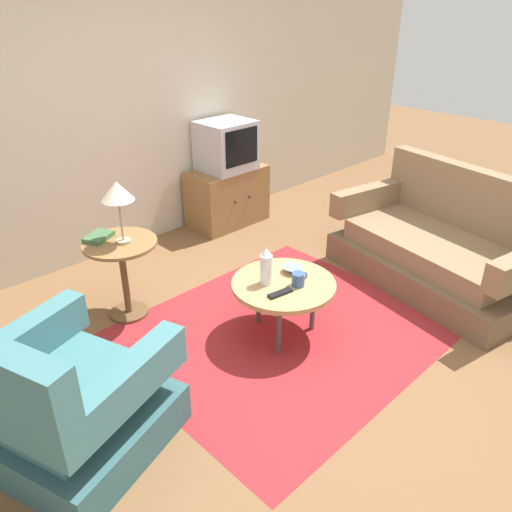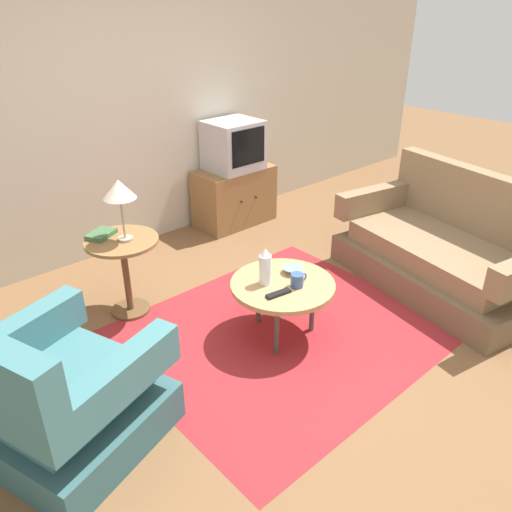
{
  "view_description": "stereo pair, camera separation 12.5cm",
  "coord_description": "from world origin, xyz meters",
  "px_view_note": "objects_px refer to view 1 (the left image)",
  "views": [
    {
      "loc": [
        -2.28,
        -1.85,
        2.21
      ],
      "look_at": [
        -0.04,
        0.43,
        0.55
      ],
      "focal_mm": 35.5,
      "sensor_mm": 36.0,
      "label": 1
    },
    {
      "loc": [
        -2.19,
        -1.94,
        2.21
      ],
      "look_at": [
        -0.04,
        0.43,
        0.55
      ],
      "focal_mm": 35.5,
      "sensor_mm": 36.0,
      "label": 2
    }
  ],
  "objects_px": {
    "coffee_table": "(284,286)",
    "couch": "(440,249)",
    "table_lamp": "(117,193)",
    "book": "(99,237)",
    "television": "(226,146)",
    "bowl": "(293,269)",
    "armchair": "(67,406)",
    "side_table": "(122,263)",
    "tv_remote_dark": "(280,293)",
    "mug": "(298,279)",
    "tv_stand": "(227,196)",
    "vase": "(266,266)"
  },
  "relations": [
    {
      "from": "coffee_table",
      "to": "couch",
      "type": "bearing_deg",
      "value": -14.86
    },
    {
      "from": "table_lamp",
      "to": "book",
      "type": "xyz_separation_m",
      "value": [
        -0.1,
        0.17,
        -0.36
      ]
    },
    {
      "from": "television",
      "to": "bowl",
      "type": "bearing_deg",
      "value": -117.45
    },
    {
      "from": "armchair",
      "to": "side_table",
      "type": "height_order",
      "value": "armchair"
    },
    {
      "from": "armchair",
      "to": "tv_remote_dark",
      "type": "xyz_separation_m",
      "value": [
        1.45,
        -0.16,
        0.13
      ]
    },
    {
      "from": "couch",
      "to": "side_table",
      "type": "bearing_deg",
      "value": 68.49
    },
    {
      "from": "mug",
      "to": "side_table",
      "type": "bearing_deg",
      "value": 122.73
    },
    {
      "from": "coffee_table",
      "to": "mug",
      "type": "relative_size",
      "value": 5.26
    },
    {
      "from": "side_table",
      "to": "book",
      "type": "distance_m",
      "value": 0.25
    },
    {
      "from": "side_table",
      "to": "armchair",
      "type": "bearing_deg",
      "value": -134.25
    },
    {
      "from": "couch",
      "to": "mug",
      "type": "xyz_separation_m",
      "value": [
        -1.47,
        0.3,
        0.18
      ]
    },
    {
      "from": "tv_remote_dark",
      "to": "book",
      "type": "bearing_deg",
      "value": -54.35
    },
    {
      "from": "tv_stand",
      "to": "table_lamp",
      "type": "height_order",
      "value": "table_lamp"
    },
    {
      "from": "television",
      "to": "tv_remote_dark",
      "type": "relative_size",
      "value": 2.8
    },
    {
      "from": "book",
      "to": "tv_remote_dark",
      "type": "bearing_deg",
      "value": -90.44
    },
    {
      "from": "table_lamp",
      "to": "couch",
      "type": "bearing_deg",
      "value": -32.53
    },
    {
      "from": "armchair",
      "to": "side_table",
      "type": "bearing_deg",
      "value": 117.58
    },
    {
      "from": "armchair",
      "to": "couch",
      "type": "relative_size",
      "value": 0.59
    },
    {
      "from": "armchair",
      "to": "table_lamp",
      "type": "xyz_separation_m",
      "value": [
        0.94,
        0.91,
        0.68
      ]
    },
    {
      "from": "tv_remote_dark",
      "to": "vase",
      "type": "bearing_deg",
      "value": -93.38
    },
    {
      "from": "couch",
      "to": "vase",
      "type": "relative_size",
      "value": 6.81
    },
    {
      "from": "television",
      "to": "book",
      "type": "xyz_separation_m",
      "value": [
        -1.8,
        -0.63,
        -0.21
      ]
    },
    {
      "from": "coffee_table",
      "to": "book",
      "type": "bearing_deg",
      "value": 123.1
    },
    {
      "from": "couch",
      "to": "vase",
      "type": "xyz_separation_m",
      "value": [
        -1.61,
        0.48,
        0.26
      ]
    },
    {
      "from": "tv_stand",
      "to": "book",
      "type": "distance_m",
      "value": 1.94
    },
    {
      "from": "mug",
      "to": "tv_stand",
      "type": "bearing_deg",
      "value": 61.83
    },
    {
      "from": "mug",
      "to": "armchair",
      "type": "bearing_deg",
      "value": 174.35
    },
    {
      "from": "television",
      "to": "table_lamp",
      "type": "relative_size",
      "value": 1.14
    },
    {
      "from": "tv_remote_dark",
      "to": "couch",
      "type": "bearing_deg",
      "value": 178.74
    },
    {
      "from": "television",
      "to": "book",
      "type": "distance_m",
      "value": 1.92
    },
    {
      "from": "table_lamp",
      "to": "television",
      "type": "bearing_deg",
      "value": 25.26
    },
    {
      "from": "armchair",
      "to": "book",
      "type": "bearing_deg",
      "value": 124.33
    },
    {
      "from": "vase",
      "to": "tv_remote_dark",
      "type": "height_order",
      "value": "vase"
    },
    {
      "from": "side_table",
      "to": "bowl",
      "type": "relative_size",
      "value": 4.18
    },
    {
      "from": "couch",
      "to": "television",
      "type": "xyz_separation_m",
      "value": [
        -0.46,
        2.18,
        0.55
      ]
    },
    {
      "from": "tv_stand",
      "to": "tv_remote_dark",
      "type": "bearing_deg",
      "value": -122.24
    },
    {
      "from": "book",
      "to": "bowl",
      "type": "bearing_deg",
      "value": -77.3
    },
    {
      "from": "bowl",
      "to": "tv_remote_dark",
      "type": "xyz_separation_m",
      "value": [
        -0.29,
        -0.15,
        -0.01
      ]
    },
    {
      "from": "tv_remote_dark",
      "to": "table_lamp",
      "type": "bearing_deg",
      "value": -55.05
    },
    {
      "from": "armchair",
      "to": "couch",
      "type": "height_order",
      "value": "couch"
    },
    {
      "from": "couch",
      "to": "vase",
      "type": "distance_m",
      "value": 1.7
    },
    {
      "from": "armchair",
      "to": "tv_remote_dark",
      "type": "relative_size",
      "value": 5.86
    },
    {
      "from": "coffee_table",
      "to": "bowl",
      "type": "xyz_separation_m",
      "value": [
        0.15,
        0.05,
        0.06
      ]
    },
    {
      "from": "vase",
      "to": "table_lamp",
      "type": "bearing_deg",
      "value": 121.55
    },
    {
      "from": "bowl",
      "to": "tv_remote_dark",
      "type": "distance_m",
      "value": 0.32
    },
    {
      "from": "vase",
      "to": "bowl",
      "type": "height_order",
      "value": "vase"
    },
    {
      "from": "television",
      "to": "tv_remote_dark",
      "type": "bearing_deg",
      "value": -122.33
    },
    {
      "from": "armchair",
      "to": "coffee_table",
      "type": "xyz_separation_m",
      "value": [
        1.58,
        -0.06,
        0.08
      ]
    },
    {
      "from": "television",
      "to": "bowl",
      "type": "relative_size",
      "value": 3.51
    },
    {
      "from": "armchair",
      "to": "table_lamp",
      "type": "distance_m",
      "value": 1.48
    }
  ]
}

